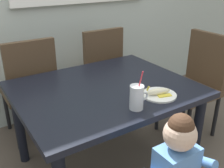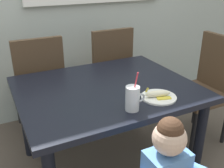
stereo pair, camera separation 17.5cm
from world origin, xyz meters
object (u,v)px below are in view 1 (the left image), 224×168
at_px(dining_table, 105,98).
at_px(dining_chair_left, 30,84).
at_px(peeled_banana, 159,92).
at_px(milk_cup, 137,99).
at_px(dining_chair_right, 98,68).
at_px(dining_chair_far, 197,80).
at_px(toddler_standing, 176,166).
at_px(snack_plate, 159,95).

bearing_deg(dining_table, dining_chair_left, 115.69).
distance_m(dining_table, peeled_banana, 0.41).
bearing_deg(milk_cup, dining_chair_right, 71.38).
bearing_deg(dining_chair_right, dining_chair_left, 2.33).
bearing_deg(milk_cup, dining_chair_far, 20.09).
distance_m(dining_chair_far, toddler_standing, 1.22).
bearing_deg(snack_plate, toddler_standing, -119.77).
bearing_deg(dining_chair_left, dining_chair_far, 151.37).
xyz_separation_m(dining_chair_right, peeled_banana, (-0.15, -1.06, 0.20)).
distance_m(dining_chair_left, toddler_standing, 1.48).
distance_m(milk_cup, peeled_banana, 0.23).
distance_m(dining_chair_left, milk_cup, 1.16).
bearing_deg(dining_table, dining_chair_right, 63.54).
distance_m(dining_table, dining_chair_far, 0.98).
distance_m(dining_table, dining_chair_left, 0.79).
relative_size(dining_chair_right, dining_chair_far, 1.00).
relative_size(dining_chair_right, snack_plate, 4.17).
bearing_deg(dining_chair_far, peeled_banana, -68.09).
bearing_deg(dining_chair_far, toddler_standing, -54.17).
bearing_deg(milk_cup, peeled_banana, 13.60).
bearing_deg(dining_table, snack_plate, -54.35).
distance_m(dining_chair_right, snack_plate, 1.08).
height_order(dining_table, snack_plate, snack_plate).
xyz_separation_m(dining_chair_far, toddler_standing, (-0.99, -0.71, -0.02)).
height_order(dining_chair_right, toddler_standing, dining_chair_right).
relative_size(dining_table, dining_chair_left, 1.29).
relative_size(dining_chair_left, peeled_banana, 5.47).
relative_size(toddler_standing, milk_cup, 3.36).
xyz_separation_m(dining_chair_right, toddler_standing, (-0.38, -1.47, -0.02)).
bearing_deg(dining_table, milk_cup, -91.01).
xyz_separation_m(dining_chair_left, dining_chair_far, (1.32, -0.72, 0.00)).
xyz_separation_m(milk_cup, peeled_banana, (0.23, 0.05, -0.04)).
xyz_separation_m(toddler_standing, peeled_banana, (0.23, 0.41, 0.21)).
relative_size(dining_chair_left, dining_chair_right, 1.00).
height_order(milk_cup, peeled_banana, milk_cup).
height_order(toddler_standing, peeled_banana, toddler_standing).
distance_m(dining_chair_far, snack_plate, 0.83).
bearing_deg(dining_chair_left, dining_chair_right, -177.67).
bearing_deg(toddler_standing, peeled_banana, 60.98).
relative_size(dining_table, snack_plate, 5.38).
height_order(dining_chair_right, dining_chair_far, same).
distance_m(dining_table, dining_chair_right, 0.83).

